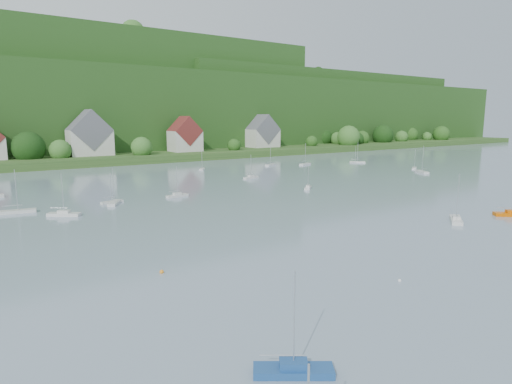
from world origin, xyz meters
TOP-DOWN VIEW (x-y plane):
  - far_shore_strip at (0.00, 200.00)m, footprint 600.00×60.00m
  - forested_ridge at (0.39, 268.57)m, footprint 620.00×181.22m
  - village_building_2 at (5.00, 188.00)m, footprint 16.00×11.44m
  - village_building_3 at (45.00, 186.00)m, footprint 13.00×10.40m
  - village_building_4 at (90.00, 190.00)m, footprint 15.00×10.40m
  - near_sailboat_1 at (-19.59, 30.86)m, footprint 5.48×4.43m
  - near_sailboat_3 at (31.84, 49.92)m, footprint 5.96×4.99m
  - near_sailboat_5 at (44.38, 46.63)m, footprint 5.80×5.39m
  - mooring_buoy_1 at (0.91, 37.76)m, footprint 0.38×0.38m
  - mooring_buoy_2 at (30.33, 48.92)m, footprint 0.38×0.38m
  - mooring_buoy_3 at (-19.48, 54.86)m, footprint 0.50×0.50m
  - far_sailboat_cluster at (10.74, 115.49)m, footprint 183.93×55.78m

SIDE VIEW (x-z plane):
  - mooring_buoy_1 at x=0.91m, z-range -0.19..0.19m
  - mooring_buoy_2 at x=30.33m, z-range -0.19..0.19m
  - mooring_buoy_3 at x=-19.48m, z-range -0.25..0.25m
  - far_sailboat_cluster at x=10.74m, z-range -4.02..4.75m
  - near_sailboat_1 at x=-19.59m, z-range -3.34..4.18m
  - near_sailboat_3 at x=31.84m, z-range -3.69..4.57m
  - near_sailboat_5 at x=44.38m, z-range -3.74..4.62m
  - far_shore_strip at x=0.00m, z-range 0.00..3.00m
  - village_building_3 at x=45.00m, z-range 1.68..17.18m
  - village_building_4 at x=90.00m, z-range 1.34..17.84m
  - village_building_2 at x=5.00m, z-range 1.27..19.27m
  - forested_ridge at x=0.39m, z-range -12.06..57.83m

